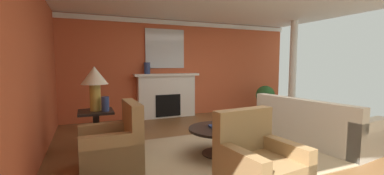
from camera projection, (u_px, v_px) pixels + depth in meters
name	position (u px, v px, depth m)	size (l,w,h in m)	color
ground_plane	(244.00, 147.00, 4.52)	(8.44, 8.44, 0.00)	brown
wall_fireplace	(182.00, 68.00, 7.28)	(7.09, 0.12, 2.70)	#C65633
wall_window	(28.00, 74.00, 3.38)	(0.12, 6.79, 2.70)	#C65633
crown_moulding	(183.00, 23.00, 7.09)	(7.09, 0.08, 0.12)	white
area_rug	(219.00, 154.00, 4.14)	(3.43, 2.44, 0.01)	tan
fireplace	(167.00, 97.00, 6.96)	(1.80, 0.35, 1.22)	white
mantel_mirror	(165.00, 49.00, 6.94)	(1.10, 0.04, 1.07)	silver
sofa	(312.00, 127.00, 4.75)	(1.15, 2.20, 0.85)	beige
armchair_near_window	(113.00, 148.00, 3.54)	(0.82, 0.82, 0.95)	#9E7A4C
armchair_facing_fireplace	(259.00, 168.00, 2.85)	(0.88, 0.88, 0.95)	#9E7A4C
coffee_table	(219.00, 135.00, 4.10)	(1.00, 1.00, 0.45)	black
side_table	(96.00, 128.00, 4.28)	(0.56, 0.56, 0.70)	black
table_lamp	(95.00, 80.00, 4.20)	(0.44, 0.44, 0.75)	#B28E38
vase_on_side_table	(105.00, 104.00, 4.19)	(0.12, 0.12, 0.25)	navy
vase_mantel_left	(147.00, 68.00, 6.62)	(0.16, 0.16, 0.31)	navy
book_red_cover	(215.00, 126.00, 4.14)	(0.21, 0.14, 0.03)	navy
book_art_folio	(219.00, 123.00, 4.25)	(0.19, 0.18, 0.03)	maroon
book_small_novel	(221.00, 123.00, 4.02)	(0.21, 0.16, 0.06)	tan
potted_plant	(265.00, 97.00, 7.54)	(0.56, 0.56, 0.83)	#333333
column_white	(293.00, 68.00, 7.24)	(0.20, 0.20, 2.70)	white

